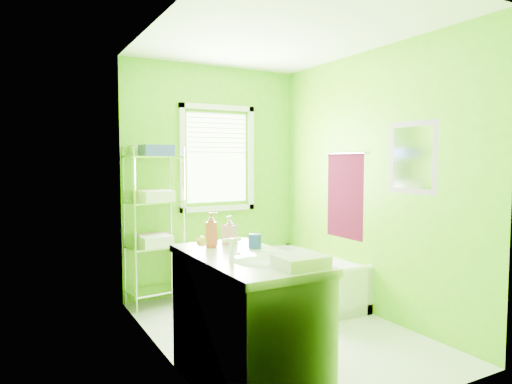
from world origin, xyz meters
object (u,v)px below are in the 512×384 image
toilet (215,268)px  vanity (246,320)px  wire_shelf_unit (155,208)px  bathtub (301,286)px

toilet → vanity: (-0.62, -1.94, 0.14)m
toilet → wire_shelf_unit: (-0.61, 0.15, 0.68)m
toilet → vanity: bearing=59.9°
wire_shelf_unit → vanity: bearing=-90.3°
bathtub → toilet: toilet is taller
bathtub → wire_shelf_unit: wire_shelf_unit is taller
toilet → wire_shelf_unit: bearing=-25.9°
vanity → wire_shelf_unit: bearing=89.7°
bathtub → vanity: (-1.44, -1.47, 0.33)m
bathtub → wire_shelf_unit: (-1.44, 0.62, 0.87)m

